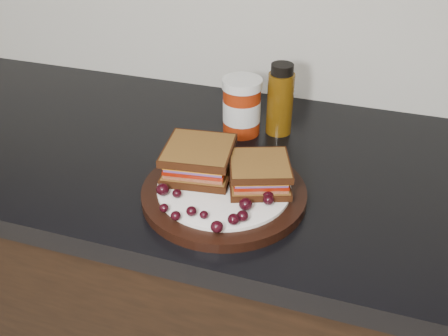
# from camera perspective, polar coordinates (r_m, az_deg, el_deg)

# --- Properties ---
(base_cabinets) EXTENTS (3.96, 0.58, 0.86)m
(base_cabinets) POSITION_cam_1_polar(r_m,az_deg,el_deg) (1.30, -3.17, -15.95)
(base_cabinets) COLOR black
(base_cabinets) RESTS_ON ground_plane
(countertop) EXTENTS (3.98, 0.60, 0.04)m
(countertop) POSITION_cam_1_polar(r_m,az_deg,el_deg) (1.00, -3.95, 1.15)
(countertop) COLOR black
(countertop) RESTS_ON base_cabinets
(plate) EXTENTS (0.28, 0.28, 0.02)m
(plate) POSITION_cam_1_polar(r_m,az_deg,el_deg) (0.85, -0.00, -2.88)
(plate) COLOR black
(plate) RESTS_ON countertop
(sandwich_left) EXTENTS (0.13, 0.13, 0.05)m
(sandwich_left) POSITION_cam_1_polar(r_m,az_deg,el_deg) (0.86, -2.88, 0.94)
(sandwich_left) COLOR brown
(sandwich_left) RESTS_ON plate
(sandwich_right) EXTENTS (0.13, 0.13, 0.05)m
(sandwich_right) POSITION_cam_1_polar(r_m,az_deg,el_deg) (0.83, 4.06, -0.65)
(sandwich_right) COLOR brown
(sandwich_right) RESTS_ON plate
(grape_0) EXTENTS (0.02, 0.02, 0.02)m
(grape_0) POSITION_cam_1_polar(r_m,az_deg,el_deg) (0.82, -7.02, -2.45)
(grape_0) COLOR black
(grape_0) RESTS_ON plate
(grape_1) EXTENTS (0.02, 0.02, 0.01)m
(grape_1) POSITION_cam_1_polar(r_m,az_deg,el_deg) (0.81, -5.40, -2.92)
(grape_1) COLOR black
(grape_1) RESTS_ON plate
(grape_2) EXTENTS (0.02, 0.02, 0.01)m
(grape_2) POSITION_cam_1_polar(r_m,az_deg,el_deg) (0.79, -6.87, -4.55)
(grape_2) COLOR black
(grape_2) RESTS_ON plate
(grape_3) EXTENTS (0.02, 0.02, 0.01)m
(grape_3) POSITION_cam_1_polar(r_m,az_deg,el_deg) (0.77, -5.54, -5.45)
(grape_3) COLOR black
(grape_3) RESTS_ON plate
(grape_4) EXTENTS (0.02, 0.02, 0.02)m
(grape_4) POSITION_cam_1_polar(r_m,az_deg,el_deg) (0.77, -3.74, -4.94)
(grape_4) COLOR black
(grape_4) RESTS_ON plate
(grape_5) EXTENTS (0.01, 0.01, 0.01)m
(grape_5) POSITION_cam_1_polar(r_m,az_deg,el_deg) (0.77, -2.31, -5.36)
(grape_5) COLOR black
(grape_5) RESTS_ON plate
(grape_6) EXTENTS (0.02, 0.02, 0.02)m
(grape_6) POSITION_cam_1_polar(r_m,az_deg,el_deg) (0.74, -0.82, -6.72)
(grape_6) COLOR black
(grape_6) RESTS_ON plate
(grape_7) EXTENTS (0.02, 0.02, 0.02)m
(grape_7) POSITION_cam_1_polar(r_m,az_deg,el_deg) (0.76, 1.11, -5.88)
(grape_7) COLOR black
(grape_7) RESTS_ON plate
(grape_8) EXTENTS (0.02, 0.02, 0.02)m
(grape_8) POSITION_cam_1_polar(r_m,az_deg,el_deg) (0.76, 2.13, -5.50)
(grape_8) COLOR black
(grape_8) RESTS_ON plate
(grape_9) EXTENTS (0.02, 0.02, 0.02)m
(grape_9) POSITION_cam_1_polar(r_m,az_deg,el_deg) (0.78, 2.48, -4.16)
(grape_9) COLOR black
(grape_9) RESTS_ON plate
(grape_10) EXTENTS (0.02, 0.02, 0.02)m
(grape_10) POSITION_cam_1_polar(r_m,az_deg,el_deg) (0.80, 5.10, -3.64)
(grape_10) COLOR black
(grape_10) RESTS_ON plate
(grape_11) EXTENTS (0.02, 0.02, 0.02)m
(grape_11) POSITION_cam_1_polar(r_m,az_deg,el_deg) (0.81, 5.06, -3.21)
(grape_11) COLOR black
(grape_11) RESTS_ON plate
(grape_12) EXTENTS (0.02, 0.02, 0.02)m
(grape_12) POSITION_cam_1_polar(r_m,az_deg,el_deg) (0.82, 5.60, -2.50)
(grape_12) COLOR black
(grape_12) RESTS_ON plate
(grape_13) EXTENTS (0.02, 0.02, 0.02)m
(grape_13) POSITION_cam_1_polar(r_m,az_deg,el_deg) (0.84, 5.69, -1.61)
(grape_13) COLOR black
(grape_13) RESTS_ON plate
(grape_14) EXTENTS (0.02, 0.02, 0.02)m
(grape_14) POSITION_cam_1_polar(r_m,az_deg,el_deg) (0.86, 4.36, -0.49)
(grape_14) COLOR black
(grape_14) RESTS_ON plate
(grape_15) EXTENTS (0.02, 0.02, 0.02)m
(grape_15) POSITION_cam_1_polar(r_m,az_deg,el_deg) (0.87, -1.64, -0.07)
(grape_15) COLOR black
(grape_15) RESTS_ON plate
(grape_16) EXTENTS (0.02, 0.02, 0.02)m
(grape_16) POSITION_cam_1_polar(r_m,az_deg,el_deg) (0.89, -3.56, 0.89)
(grape_16) COLOR black
(grape_16) RESTS_ON plate
(grape_17) EXTENTS (0.02, 0.02, 0.02)m
(grape_17) POSITION_cam_1_polar(r_m,az_deg,el_deg) (0.88, -4.20, 0.20)
(grape_17) COLOR black
(grape_17) RESTS_ON plate
(grape_18) EXTENTS (0.02, 0.02, 0.02)m
(grape_18) POSITION_cam_1_polar(r_m,az_deg,el_deg) (0.86, -5.78, -0.66)
(grape_18) COLOR black
(grape_18) RESTS_ON plate
(grape_19) EXTENTS (0.02, 0.02, 0.02)m
(grape_19) POSITION_cam_1_polar(r_m,az_deg,el_deg) (0.85, -5.47, -1.27)
(grape_19) COLOR black
(grape_19) RESTS_ON plate
(grape_20) EXTENTS (0.02, 0.02, 0.02)m
(grape_20) POSITION_cam_1_polar(r_m,az_deg,el_deg) (0.86, -1.89, -0.38)
(grape_20) COLOR black
(grape_20) RESTS_ON plate
(grape_21) EXTENTS (0.02, 0.02, 0.02)m
(grape_21) POSITION_cam_1_polar(r_m,az_deg,el_deg) (0.87, -3.02, -0.13)
(grape_21) COLOR black
(grape_21) RESTS_ON plate
(grape_22) EXTENTS (0.02, 0.02, 0.01)m
(grape_22) POSITION_cam_1_polar(r_m,az_deg,el_deg) (0.85, -4.45, -1.23)
(grape_22) COLOR black
(grape_22) RESTS_ON plate
(condiment_jar) EXTENTS (0.09, 0.09, 0.12)m
(condiment_jar) POSITION_cam_1_polar(r_m,az_deg,el_deg) (1.02, 2.03, 7.03)
(condiment_jar) COLOR maroon
(condiment_jar) RESTS_ON countertop
(oil_bottle) EXTENTS (0.07, 0.07, 0.15)m
(oil_bottle) POSITION_cam_1_polar(r_m,az_deg,el_deg) (1.02, 6.44, 7.82)
(oil_bottle) COLOR #513208
(oil_bottle) RESTS_ON countertop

